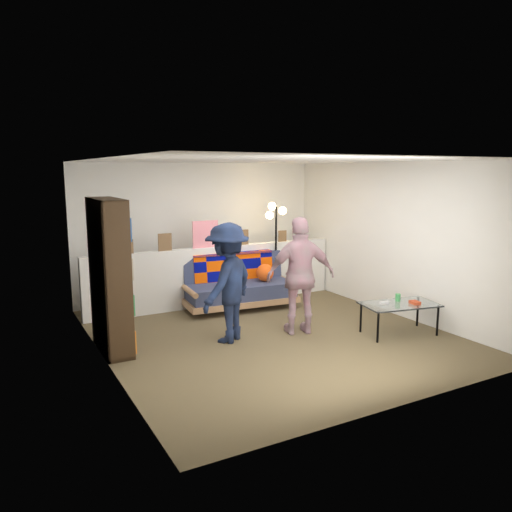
% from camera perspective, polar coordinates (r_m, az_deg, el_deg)
% --- Properties ---
extents(ground, '(5.00, 5.00, 0.00)m').
position_cam_1_polar(ground, '(7.11, 1.57, -8.86)').
color(ground, brown).
rests_on(ground, ground).
extents(room_shell, '(4.60, 5.05, 2.45)m').
position_cam_1_polar(room_shell, '(7.17, -0.27, 4.98)').
color(room_shell, silver).
rests_on(room_shell, ground).
extents(half_wall_ledge, '(4.45, 0.15, 1.00)m').
position_cam_1_polar(half_wall_ledge, '(8.52, -4.53, -2.25)').
color(half_wall_ledge, silver).
rests_on(half_wall_ledge, ground).
extents(ledge_decor, '(2.97, 0.02, 0.45)m').
position_cam_1_polar(ledge_decor, '(8.30, -5.97, 2.15)').
color(ledge_decor, brown).
rests_on(ledge_decor, half_wall_ledge).
extents(futon_sofa, '(1.92, 1.05, 0.79)m').
position_cam_1_polar(futon_sofa, '(8.35, -1.93, -3.39)').
color(futon_sofa, '#A77951').
rests_on(futon_sofa, ground).
extents(bookshelf, '(0.32, 0.97, 1.93)m').
position_cam_1_polar(bookshelf, '(6.51, -16.37, -2.76)').
color(bookshelf, black).
rests_on(bookshelf, ground).
extents(coffee_table, '(1.13, 0.77, 0.54)m').
position_cam_1_polar(coffee_table, '(7.27, 16.12, -5.46)').
color(coffee_table, black).
rests_on(coffee_table, ground).
extents(floor_lamp, '(0.40, 0.33, 1.71)m').
position_cam_1_polar(floor_lamp, '(8.80, 2.19, 2.87)').
color(floor_lamp, black).
rests_on(floor_lamp, ground).
extents(person_left, '(1.18, 1.07, 1.59)m').
position_cam_1_polar(person_left, '(6.63, -3.26, -3.07)').
color(person_left, black).
rests_on(person_left, ground).
extents(person_right, '(1.04, 0.67, 1.65)m').
position_cam_1_polar(person_right, '(6.96, 5.14, -2.27)').
color(person_right, pink).
rests_on(person_right, ground).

